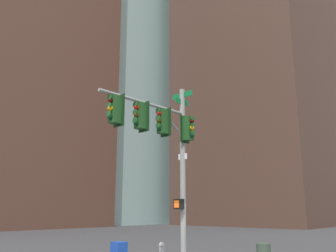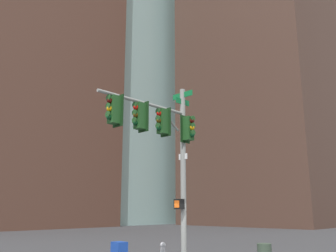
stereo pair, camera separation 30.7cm
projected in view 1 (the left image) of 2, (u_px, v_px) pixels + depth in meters
signal_pole_assembly at (164, 139)px, 14.40m from camera, size 4.79×1.17×7.34m
fire_hydrant at (162, 251)px, 15.97m from camera, size 0.34×0.26×0.87m
building_brick_nearside at (259, 72)px, 63.22m from camera, size 22.77×21.39×51.39m
building_brick_midblock at (12, 63)px, 53.13m from camera, size 23.91×19.95×46.45m
building_glass_tower at (85, 19)px, 69.63m from camera, size 31.34×25.45×75.67m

